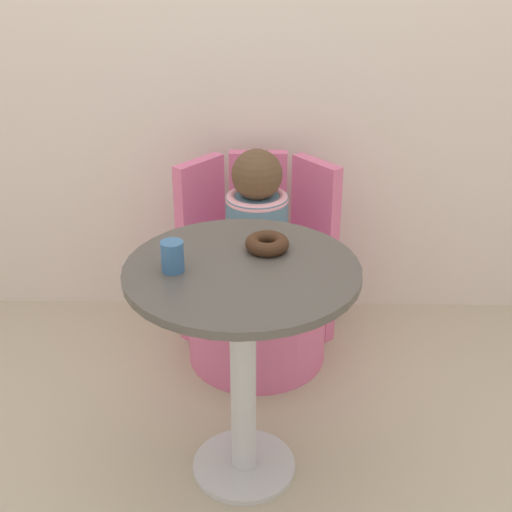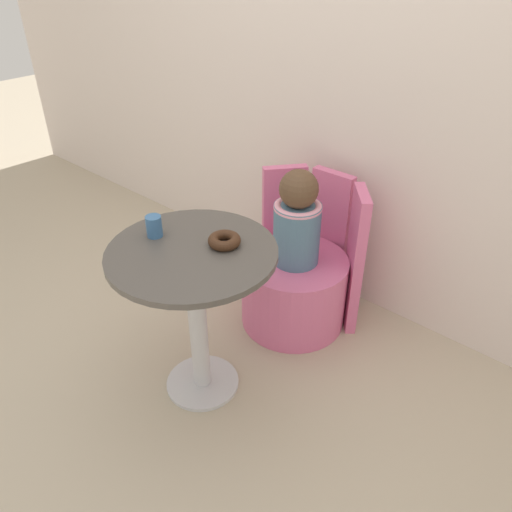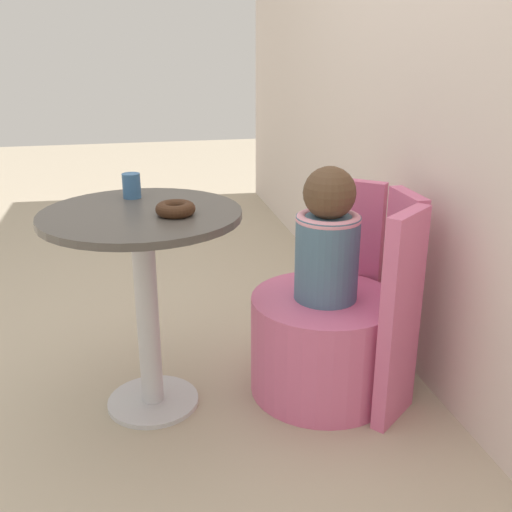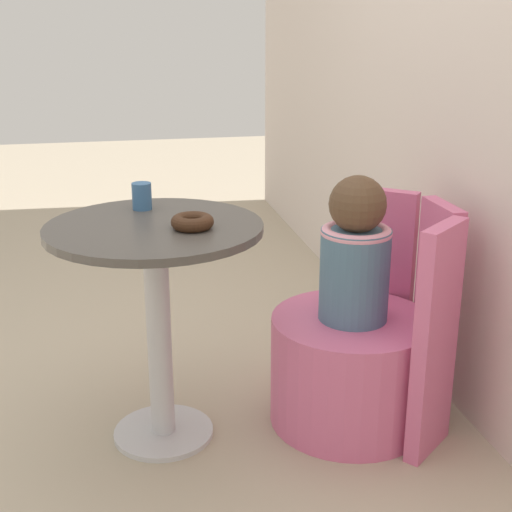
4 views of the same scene
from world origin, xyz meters
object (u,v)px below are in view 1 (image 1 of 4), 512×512
at_px(tub_chair, 257,314).
at_px(donut, 267,243).
at_px(round_table, 243,322).
at_px(child_figure, 257,217).
at_px(cup, 172,256).

distance_m(tub_chair, donut, 0.76).
bearing_deg(round_table, donut, 57.65).
height_order(round_table, child_figure, child_figure).
relative_size(round_table, tub_chair, 1.36).
bearing_deg(round_table, tub_chair, 87.21).
relative_size(round_table, child_figure, 1.52).
xyz_separation_m(tub_chair, child_figure, (0.00, 0.00, 0.41)).
distance_m(round_table, tub_chair, 0.73).
bearing_deg(child_figure, cup, -108.40).
relative_size(tub_chair, cup, 6.18).
xyz_separation_m(round_table, child_figure, (0.03, 0.63, 0.05)).
distance_m(tub_chair, cup, 0.90).
bearing_deg(tub_chair, child_figure, 0.00).
distance_m(round_table, child_figure, 0.63).
height_order(round_table, donut, donut).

